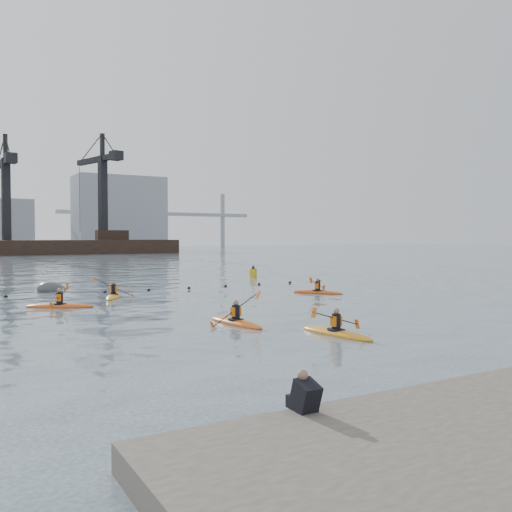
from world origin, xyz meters
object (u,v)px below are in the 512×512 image
object	(u,v)px
kayaker_1	(336,332)
kayaker_3	(114,296)
kayaker_4	(318,292)
kayaker_0	(236,321)
mooring_buoy	(52,291)
nav_buoy	(253,273)
kayaker_2	(60,305)

from	to	relation	value
kayaker_1	kayaker_3	size ratio (longest dim) A/B	1.03
kayaker_4	kayaker_0	bearing A→B (deg)	7.22
mooring_buoy	kayaker_0	bearing A→B (deg)	-77.16
kayaker_0	kayaker_1	size ratio (longest dim) A/B	1.01
kayaker_1	mooring_buoy	xyz separation A→B (m)	(-6.45, 23.21, -0.11)
kayaker_4	mooring_buoy	bearing A→B (deg)	-66.82
kayaker_3	nav_buoy	distance (m)	18.98
kayaker_0	kayaker_4	xyz separation A→B (m)	(10.57, 8.49, -0.00)
kayaker_2	mooring_buoy	world-z (taller)	kayaker_2
kayaker_2	nav_buoy	xyz separation A→B (m)	(19.60, 13.78, 0.28)
kayaker_0	nav_buoy	size ratio (longest dim) A/B	2.88
nav_buoy	kayaker_4	bearing A→B (deg)	-103.34
mooring_buoy	kayaker_2	bearing A→B (deg)	-97.06
kayaker_4	nav_buoy	xyz separation A→B (m)	(3.51, 14.79, 0.28)
kayaker_1	kayaker_3	world-z (taller)	kayaker_3
kayaker_4	mooring_buoy	world-z (taller)	kayaker_4
kayaker_0	mooring_buoy	distance (m)	19.53
kayaker_1	nav_buoy	xyz separation A→B (m)	(11.97, 27.45, 0.28)
kayaker_2	kayaker_3	xyz separation A→B (m)	(3.76, 3.33, -0.00)
kayaker_0	kayaker_2	world-z (taller)	kayaker_0
kayaker_3	nav_buoy	xyz separation A→B (m)	(15.84, 10.45, 0.28)
kayaker_1	kayaker_4	xyz separation A→B (m)	(8.46, 12.66, -0.00)
kayaker_1	kayaker_2	distance (m)	15.65
kayaker_1	nav_buoy	size ratio (longest dim) A/B	2.85
kayaker_2	kayaker_4	world-z (taller)	kayaker_2
kayaker_3	kayaker_4	size ratio (longest dim) A/B	1.06
kayaker_2	kayaker_1	bearing A→B (deg)	-120.97
kayaker_0	kayaker_3	xyz separation A→B (m)	(-1.76, 12.83, -0.00)
kayaker_3	kayaker_1	bearing A→B (deg)	-53.33
kayaker_2	kayaker_4	xyz separation A→B (m)	(16.09, -1.00, -0.00)
kayaker_2	mooring_buoy	xyz separation A→B (m)	(1.18, 9.54, -0.11)
kayaker_4	nav_buoy	bearing A→B (deg)	-134.89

